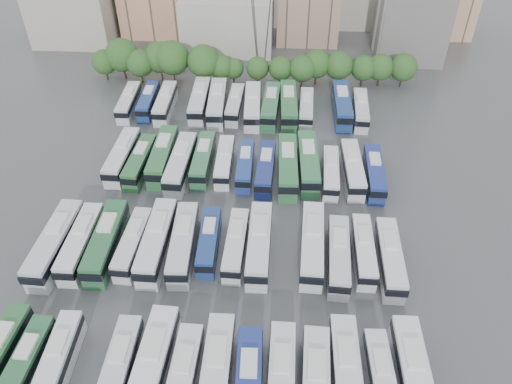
# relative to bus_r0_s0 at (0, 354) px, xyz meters

# --- Properties ---
(ground) EXTENTS (220.00, 220.00, 0.00)m
(ground) POSITION_rel_bus_r0_s0_xyz_m (21.38, 22.90, -1.72)
(ground) COLOR #424447
(ground) RESTS_ON ground
(tree_line) EXTENTS (65.32, 8.02, 8.71)m
(tree_line) POSITION_rel_bus_r0_s0_xyz_m (18.53, 65.05, 2.74)
(tree_line) COLOR black
(tree_line) RESTS_ON ground
(bus_r0_s0) EXTENTS (2.92, 11.27, 3.50)m
(bus_r0_s0) POSITION_rel_bus_r0_s0_xyz_m (0.00, 0.00, 0.00)
(bus_r0_s0) COLOR #2A6337
(bus_r0_s0) RESTS_ON ground
(bus_r0_s1) EXTENTS (2.73, 11.08, 3.46)m
(bus_r0_s1) POSITION_rel_bus_r0_s0_xyz_m (3.25, -1.23, -0.02)
(bus_r0_s1) COLOR #2A623A
(bus_r0_s1) RESTS_ON ground
(bus_r0_s2) EXTENTS (2.85, 11.39, 3.55)m
(bus_r0_s2) POSITION_rel_bus_r0_s0_xyz_m (6.46, -0.63, 0.02)
(bus_r0_s2) COLOR silver
(bus_r0_s2) RESTS_ON ground
(bus_r0_s4) EXTENTS (2.65, 11.87, 3.72)m
(bus_r0_s4) POSITION_rel_bus_r0_s0_xyz_m (13.05, -1.21, 0.11)
(bus_r0_s4) COLOR silver
(bus_r0_s4) RESTS_ON ground
(bus_r0_s5) EXTENTS (3.47, 13.61, 4.24)m
(bus_r0_s5) POSITION_rel_bus_r0_s0_xyz_m (16.43, -0.87, 0.36)
(bus_r0_s5) COLOR white
(bus_r0_s5) RESTS_ON ground
(bus_r0_s6) EXTENTS (2.84, 11.88, 3.71)m
(bus_r0_s6) POSITION_rel_bus_r0_s0_xyz_m (19.72, -1.86, 0.10)
(bus_r0_s6) COLOR silver
(bus_r0_s6) RESTS_ON ground
(bus_r0_s7) EXTENTS (2.96, 13.04, 4.08)m
(bus_r0_s7) POSITION_rel_bus_r0_s0_xyz_m (23.04, -1.16, 0.28)
(bus_r0_s7) COLOR silver
(bus_r0_s7) RESTS_ON ground
(bus_r0_s9) EXTENTS (2.84, 12.43, 3.89)m
(bus_r0_s9) POSITION_rel_bus_r0_s0_xyz_m (29.58, -1.37, 0.19)
(bus_r0_s9) COLOR silver
(bus_r0_s9) RESTS_ON ground
(bus_r0_s11) EXTENTS (2.92, 12.77, 4.00)m
(bus_r0_s11) POSITION_rel_bus_r0_s0_xyz_m (36.10, -0.27, 0.24)
(bus_r0_s11) COLOR silver
(bus_r0_s11) RESTS_ON ground
(bus_r0_s12) EXTENTS (2.81, 10.92, 3.40)m
(bus_r0_s12) POSITION_rel_bus_r0_s0_xyz_m (39.63, -0.57, -0.05)
(bus_r0_s12) COLOR silver
(bus_r0_s12) RESTS_ON ground
(bus_r0_s13) EXTENTS (2.99, 13.05, 4.09)m
(bus_r0_s13) POSITION_rel_bus_r0_s0_xyz_m (42.79, -0.18, 0.28)
(bus_r0_s13) COLOR silver
(bus_r0_s13) RESTS_ON ground
(bus_r1_s0) EXTENTS (3.37, 13.74, 4.29)m
(bus_r1_s0) POSITION_rel_bus_r0_s0_xyz_m (0.05, 15.86, 0.38)
(bus_r1_s0) COLOR silver
(bus_r1_s0) RESTS_ON ground
(bus_r1_s1) EXTENTS (2.72, 12.43, 3.90)m
(bus_r1_s1) POSITION_rel_bus_r0_s0_xyz_m (3.24, 16.36, 0.19)
(bus_r1_s1) COLOR silver
(bus_r1_s1) RESTS_ON ground
(bus_r1_s2) EXTENTS (3.05, 13.16, 4.12)m
(bus_r1_s2) POSITION_rel_bus_r0_s0_xyz_m (6.47, 16.66, 0.30)
(bus_r1_s2) COLOR #2A633A
(bus_r1_s2) RESTS_ON ground
(bus_r1_s3) EXTENTS (2.92, 11.32, 3.52)m
(bus_r1_s3) POSITION_rel_bus_r0_s0_xyz_m (9.91, 16.83, 0.01)
(bus_r1_s3) COLOR silver
(bus_r1_s3) RESTS_ON ground
(bus_r1_s4) EXTENTS (3.06, 13.43, 4.21)m
(bus_r1_s4) POSITION_rel_bus_r0_s0_xyz_m (13.01, 17.11, 0.34)
(bus_r1_s4) COLOR silver
(bus_r1_s4) RESTS_ON ground
(bus_r1_s5) EXTENTS (3.39, 12.93, 4.02)m
(bus_r1_s5) POSITION_rel_bus_r0_s0_xyz_m (16.46, 17.03, 0.25)
(bus_r1_s5) COLOR silver
(bus_r1_s5) RESTS_ON ground
(bus_r1_s6) EXTENTS (2.65, 10.85, 3.39)m
(bus_r1_s6) POSITION_rel_bus_r0_s0_xyz_m (19.66, 17.97, -0.06)
(bus_r1_s6) COLOR navy
(bus_r1_s6) RESTS_ON ground
(bus_r1_s7) EXTENTS (2.71, 11.29, 3.52)m
(bus_r1_s7) POSITION_rel_bus_r0_s0_xyz_m (23.25, 17.47, 0.01)
(bus_r1_s7) COLOR silver
(bus_r1_s7) RESTS_ON ground
(bus_r1_s8) EXTENTS (2.87, 13.06, 4.10)m
(bus_r1_s8) POSITION_rel_bus_r0_s0_xyz_m (26.27, 17.50, 0.29)
(bus_r1_s8) COLOR silver
(bus_r1_s8) RESTS_ON ground
(bus_r1_s10) EXTENTS (3.39, 13.28, 4.13)m
(bus_r1_s10) POSITION_rel_bus_r0_s0_xyz_m (33.08, 17.89, 0.31)
(bus_r1_s10) COLOR silver
(bus_r1_s10) RESTS_ON ground
(bus_r1_s11) EXTENTS (3.21, 12.14, 3.77)m
(bus_r1_s11) POSITION_rel_bus_r0_s0_xyz_m (36.38, 16.27, 0.13)
(bus_r1_s11) COLOR silver
(bus_r1_s11) RESTS_ON ground
(bus_r1_s12) EXTENTS (2.52, 11.15, 3.49)m
(bus_r1_s12) POSITION_rel_bus_r0_s0_xyz_m (39.65, 17.49, -0.01)
(bus_r1_s12) COLOR white
(bus_r1_s12) RESTS_ON ground
(bus_r1_s13) EXTENTS (2.83, 12.08, 3.78)m
(bus_r1_s13) POSITION_rel_bus_r0_s0_xyz_m (42.79, 16.25, 0.13)
(bus_r1_s13) COLOR silver
(bus_r1_s13) RESTS_ON ground
(bus_r2_s1) EXTENTS (3.06, 12.62, 3.94)m
(bus_r2_s1) POSITION_rel_bus_r0_s0_xyz_m (3.41, 35.55, 0.21)
(bus_r2_s1) COLOR silver
(bus_r2_s1) RESTS_ON ground
(bus_r2_s2) EXTENTS (3.13, 11.80, 3.67)m
(bus_r2_s2) POSITION_rel_bus_r0_s0_xyz_m (6.49, 34.49, 0.08)
(bus_r2_s2) COLOR #2C6839
(bus_r2_s2) RESTS_ON ground
(bus_r2_s3) EXTENTS (2.97, 13.22, 4.14)m
(bus_r2_s3) POSITION_rel_bus_r0_s0_xyz_m (9.81, 35.98, 0.31)
(bus_r2_s3) COLOR #2E6B3B
(bus_r2_s3) RESTS_ON ground
(bus_r2_s4) EXTENTS (3.29, 13.27, 4.14)m
(bus_r2_s4) POSITION_rel_bus_r0_s0_xyz_m (13.06, 34.10, 0.31)
(bus_r2_s4) COLOR silver
(bus_r2_s4) RESTS_ON ground
(bus_r2_s5) EXTENTS (2.64, 12.00, 3.76)m
(bus_r2_s5) POSITION_rel_bus_r0_s0_xyz_m (16.32, 35.70, 0.13)
(bus_r2_s5) COLOR #307047
(bus_r2_s5) RESTS_ON ground
(bus_r2_s6) EXTENTS (2.66, 11.14, 3.48)m
(bus_r2_s6) POSITION_rel_bus_r0_s0_xyz_m (19.72, 35.52, -0.01)
(bus_r2_s6) COLOR white
(bus_r2_s6) RESTS_ON ground
(bus_r2_s7) EXTENTS (2.53, 10.89, 3.41)m
(bus_r2_s7) POSITION_rel_bus_r0_s0_xyz_m (23.04, 34.74, -0.05)
(bus_r2_s7) COLOR navy
(bus_r2_s7) RESTS_ON ground
(bus_r2_s8) EXTENTS (2.87, 11.66, 3.64)m
(bus_r2_s8) POSITION_rel_bus_r0_s0_xyz_m (26.28, 33.98, 0.07)
(bus_r2_s8) COLOR navy
(bus_r2_s8) RESTS_ON ground
(bus_r2_s9) EXTENTS (3.33, 13.52, 4.22)m
(bus_r2_s9) POSITION_rel_bus_r0_s0_xyz_m (29.66, 34.47, 0.35)
(bus_r2_s9) COLOR #2E6C3F
(bus_r2_s9) RESTS_ON ground
(bus_r2_s10) EXTENTS (3.48, 13.55, 4.22)m
(bus_r2_s10) POSITION_rel_bus_r0_s0_xyz_m (32.86, 35.57, 0.35)
(bus_r2_s10) COLOR #317245
(bus_r2_s10) RESTS_ON ground
(bus_r2_s11) EXTENTS (2.79, 10.97, 3.42)m
(bus_r2_s11) POSITION_rel_bus_r0_s0_xyz_m (36.29, 33.72, -0.04)
(bus_r2_s11) COLOR silver
(bus_r2_s11) RESTS_ON ground
(bus_r2_s12) EXTENTS (3.09, 12.37, 3.86)m
(bus_r2_s12) POSITION_rel_bus_r0_s0_xyz_m (39.66, 34.61, 0.17)
(bus_r2_s12) COLOR silver
(bus_r2_s12) RESTS_ON ground
(bus_r2_s13) EXTENTS (2.83, 11.74, 3.66)m
(bus_r2_s13) POSITION_rel_bus_r0_s0_xyz_m (42.91, 33.90, 0.08)
(bus_r2_s13) COLOR navy
(bus_r2_s13) RESTS_ON ground
(bus_r3_s0) EXTENTS (2.82, 11.42, 3.56)m
(bus_r3_s0) POSITION_rel_bus_r0_s0_xyz_m (-0.21, 52.99, 0.03)
(bus_r3_s0) COLOR silver
(bus_r3_s0) RESTS_ON ground
(bus_r3_s1) EXTENTS (2.69, 11.15, 3.48)m
(bus_r3_s1) POSITION_rel_bus_r0_s0_xyz_m (3.33, 53.69, -0.01)
(bus_r3_s1) COLOR navy
(bus_r3_s1) RESTS_ON ground
(bus_r3_s2) EXTENTS (2.74, 11.96, 3.74)m
(bus_r3_s2) POSITION_rel_bus_r0_s0_xyz_m (6.69, 53.02, 0.12)
(bus_r3_s2) COLOR silver
(bus_r3_s2) RESTS_ON ground
(bus_r3_s4) EXTENTS (3.20, 13.20, 4.12)m
(bus_r3_s4) POSITION_rel_bus_r0_s0_xyz_m (13.01, 53.81, 0.30)
(bus_r3_s4) COLOR silver
(bus_r3_s4) RESTS_ON ground
(bus_r3_s5) EXTENTS (3.65, 13.71, 4.26)m
(bus_r3_s5) POSITION_rel_bus_r0_s0_xyz_m (16.37, 53.12, 0.37)
(bus_r3_s5) COLOR silver
(bus_r3_s5) RESTS_ON ground
(bus_r3_s6) EXTENTS (2.80, 11.44, 3.57)m
(bus_r3_s6) POSITION_rel_bus_r0_s0_xyz_m (19.67, 53.37, 0.03)
(bus_r3_s6) COLOR silver
(bus_r3_s6) RESTS_ON ground
(bus_r3_s7) EXTENTS (3.43, 13.19, 4.10)m
(bus_r3_s7) POSITION_rel_bus_r0_s0_xyz_m (22.97, 52.57, 0.29)
(bus_r3_s7) COLOR silver
(bus_r3_s7) RESTS_ON ground
(bus_r3_s8) EXTENTS (3.36, 13.10, 4.08)m
(bus_r3_s8) POSITION_rel_bus_r0_s0_xyz_m (26.30, 52.86, 0.28)
(bus_r3_s8) COLOR #2E6D45
(bus_r3_s8) RESTS_ON ground
(bus_r3_s9) EXTENTS (3.51, 13.79, 4.29)m
(bus_r3_s9) POSITION_rel_bus_r0_s0_xyz_m (29.53, 53.07, 0.39)
(bus_r3_s9) COLOR #2D693A
(bus_r3_s9) RESTS_ON ground
(bus_r3_s10) EXTENTS (2.83, 11.27, 3.51)m
(bus_r3_s10) POSITION_rel_bus_r0_s0_xyz_m (32.82, 52.81, 0.00)
(bus_r3_s10) COLOR silver
(bus_r3_s10) RESTS_ON ground
(bus_r3_s12) EXTENTS (3.07, 13.48, 4.22)m
(bus_r3_s12) POSITION_rel_bus_r0_s0_xyz_m (39.34, 53.91, 0.35)
(bus_r3_s12) COLOR navy
(bus_r3_s12) RESTS_ON ground
(bus_r3_s13) EXTENTS (3.10, 11.67, 3.63)m
(bus_r3_s13) POSITION_rel_bus_r0_s0_xyz_m (42.67, 52.84, 0.06)
(bus_r3_s13) COLOR silver
(bus_r3_s13) RESTS_ON ground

